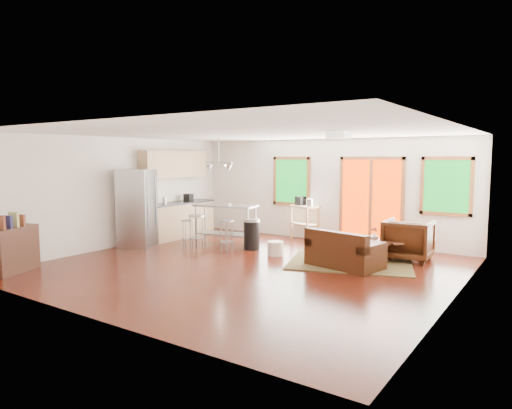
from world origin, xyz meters
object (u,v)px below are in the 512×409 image
Objects in this scene: loveseat at (344,253)px; kitchen_cart at (304,210)px; coffee_table at (365,242)px; refrigerator at (138,208)px; ottoman at (341,244)px; rug at (350,262)px; armchair at (408,238)px; island at (225,217)px.

loveseat is 3.16m from kitchen_cart.
refrigerator reaches higher than coffee_table.
kitchen_cart reaches higher than ottoman.
armchair is at bearing 45.15° from rug.
armchair is at bearing 9.50° from island.
loveseat is at bearing -84.18° from rug.
loveseat is 2.43× the size of ottoman.
rug is 1.58× the size of loveseat.
loveseat is at bearing -10.74° from island.
kitchen_cart reaches higher than rug.
refrigerator reaches higher than island.
loveseat is 0.93× the size of island.
refrigerator is at bearing -165.82° from rug.
coffee_table is at bearing 66.52° from rug.
armchair is 6.17m from refrigerator.
island is at bearing 6.66° from armchair.
kitchen_cart is (2.82, 3.10, -0.17)m from refrigerator.
refrigerator is at bearing -132.32° from kitchen_cart.
ottoman is 1.92m from kitchen_cart.
loveseat is at bearing -47.83° from kitchen_cart.
island is at bearing -178.54° from loveseat.
rug is 2.54× the size of armchair.
armchair is at bearing -2.10° from refrigerator.
island reaches higher than loveseat.
coffee_table is 0.60× the size of refrigerator.
kitchen_cart reaches higher than island.
island is 2.12m from kitchen_cart.
island is (-3.34, 0.19, 0.66)m from rug.
loveseat is 1.37× the size of kitchen_cart.
coffee_table is 0.85m from ottoman.
kitchen_cart is (-2.05, 1.87, 0.75)m from rug.
refrigerator reaches higher than rug.
rug is 1.35m from armchair.
ottoman is (-0.55, 0.81, 0.20)m from rug.
island reaches higher than coffee_table.
rug is 5.11m from refrigerator.
refrigerator reaches higher than ottoman.
loveseat is at bearing -64.73° from ottoman.
kitchen_cart is (-2.22, 1.49, 0.38)m from coffee_table.
coffee_table is at bearing -34.00° from kitchen_cart.
loveseat is at bearing 55.03° from armchair.
rug is 1.47× the size of island.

